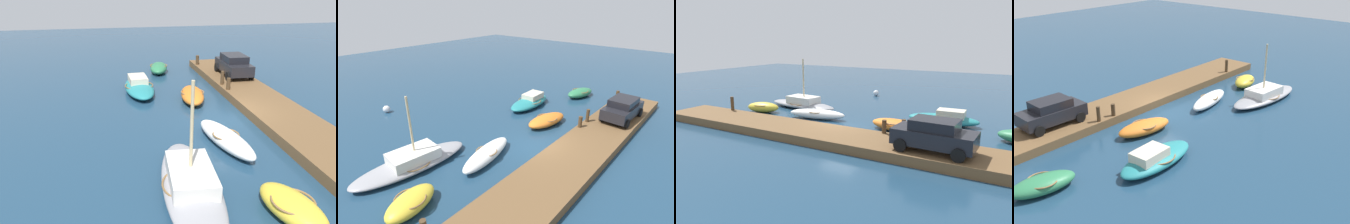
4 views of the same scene
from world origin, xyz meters
TOP-DOWN VIEW (x-y plane):
  - ground_plane at (0.00, 0.00)m, footprint 84.00×84.00m
  - dock_platform at (0.00, -2.38)m, footprint 24.96×3.22m
  - motorboat_teal at (5.58, 4.71)m, footprint 4.90×2.10m
  - sailboat_grey at (-6.28, 4.22)m, footprint 6.78×2.64m
  - rowboat_orange at (3.25, 1.51)m, footprint 3.71×2.00m
  - dinghy_yellow at (-8.12, 1.37)m, footprint 2.90×1.94m
  - rowboat_green at (10.68, 2.43)m, footprint 3.33×2.02m
  - rowboat_white at (-3.02, 1.65)m, footprint 4.48×2.01m
  - mooring_post_mid_west at (3.49, -1.02)m, footprint 0.26×0.26m
  - mooring_post_mid_east at (4.65, -1.02)m, footprint 0.23×0.23m
  - mooring_post_east at (10.75, -1.02)m, footprint 0.28×0.28m
  - parked_car at (6.77, -2.70)m, footprint 3.95×2.11m
  - marker_buoy at (-3.33, 12.95)m, footprint 0.58×0.58m

SIDE VIEW (x-z plane):
  - ground_plane at x=0.00m, z-range 0.00..0.00m
  - dock_platform at x=0.00m, z-range 0.00..0.53m
  - marker_buoy at x=-3.33m, z-range 0.00..0.58m
  - rowboat_white at x=-3.02m, z-range 0.01..0.74m
  - rowboat_orange at x=3.25m, z-range 0.01..0.77m
  - rowboat_green at x=10.68m, z-range 0.01..0.80m
  - sailboat_grey at x=-6.28m, z-range -1.69..2.50m
  - dinghy_yellow at x=-8.12m, z-range 0.01..0.82m
  - motorboat_teal at x=5.58m, z-range -0.11..0.96m
  - mooring_post_mid_west at x=3.49m, z-range 0.53..1.31m
  - mooring_post_east at x=10.75m, z-range 0.53..1.31m
  - mooring_post_mid_east at x=4.65m, z-range 0.53..1.48m
  - parked_car at x=6.77m, z-range 0.57..2.16m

